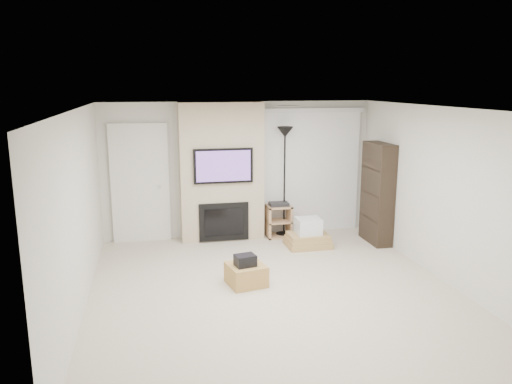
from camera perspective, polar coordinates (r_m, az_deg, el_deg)
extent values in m
cube|color=beige|center=(7.05, 2.07, -11.22)|extent=(5.00, 5.50, 0.00)
cube|color=white|center=(6.48, 2.24, 9.51)|extent=(5.00, 5.50, 0.00)
cube|color=beige|center=(9.29, -1.99, 2.59)|extent=(5.00, 0.00, 2.50)
cube|color=beige|center=(4.17, 11.56, -9.99)|extent=(5.00, 0.00, 2.50)
cube|color=beige|center=(6.53, -19.67, -2.30)|extent=(0.00, 5.50, 2.50)
cube|color=beige|center=(7.65, 20.63, -0.31)|extent=(0.00, 5.50, 2.50)
cube|color=silver|center=(7.35, 3.75, 9.79)|extent=(0.35, 0.18, 0.01)
cube|color=#AE8444|center=(7.21, -1.13, -9.41)|extent=(0.59, 0.59, 0.30)
cube|color=black|center=(7.08, -1.24, -7.82)|extent=(0.32, 0.27, 0.16)
cube|color=tan|center=(9.04, -3.96, 2.30)|extent=(1.50, 0.40, 2.50)
cube|color=black|center=(8.79, -3.76, 3.01)|extent=(1.05, 0.06, 0.62)
cube|color=#593A7E|center=(8.76, -3.72, 2.97)|extent=(0.96, 0.00, 0.54)
cube|color=black|center=(9.04, -3.68, -3.43)|extent=(0.90, 0.04, 0.70)
cube|color=black|center=(9.02, -3.67, -3.47)|extent=(0.70, 0.02, 0.50)
cube|color=silver|center=(9.15, -13.11, 0.98)|extent=(1.02, 0.08, 2.14)
cube|color=beige|center=(9.17, -13.09, 0.71)|extent=(0.90, 0.05, 2.05)
cylinder|color=silver|center=(9.12, -10.96, 0.59)|extent=(0.07, 0.06, 0.07)
cube|color=silver|center=(9.46, 6.51, 9.27)|extent=(1.98, 0.10, 0.08)
cube|color=white|center=(9.60, 6.32, 2.20)|extent=(1.90, 0.03, 2.29)
cylinder|color=black|center=(9.52, 3.19, -4.83)|extent=(0.30, 0.30, 0.03)
cylinder|color=black|center=(9.28, 3.26, 0.84)|extent=(0.03, 0.03, 1.91)
cone|color=black|center=(9.14, 3.34, 6.86)|extent=(0.30, 0.30, 0.20)
cube|color=tan|center=(9.29, 1.37, -3.42)|extent=(0.04, 0.38, 0.60)
cube|color=tan|center=(9.39, 3.81, -3.27)|extent=(0.04, 0.38, 0.60)
cube|color=tan|center=(9.42, 2.58, -5.02)|extent=(0.45, 0.38, 0.03)
cube|color=tan|center=(9.34, 2.59, -3.35)|extent=(0.45, 0.38, 0.03)
cube|color=tan|center=(9.26, 2.61, -1.65)|extent=(0.45, 0.38, 0.03)
cube|color=black|center=(9.25, 2.61, -1.38)|extent=(0.35, 0.25, 0.06)
cube|color=tan|center=(8.90, 5.94, -5.92)|extent=(0.77, 0.58, 0.08)
cube|color=tan|center=(8.88, 5.96, -5.44)|extent=(0.73, 0.54, 0.07)
cube|color=tan|center=(8.86, 5.97, -4.98)|extent=(0.69, 0.51, 0.07)
cube|color=silver|center=(8.81, 5.99, -3.88)|extent=(0.42, 0.37, 0.28)
cube|color=black|center=(9.15, 13.71, -0.14)|extent=(0.30, 0.80, 1.80)
cube|color=black|center=(9.25, 13.46, -2.87)|extent=(0.26, 0.72, 0.02)
cube|color=black|center=(9.15, 13.60, -0.14)|extent=(0.26, 0.72, 0.02)
cube|color=black|center=(9.06, 13.74, 2.64)|extent=(0.26, 0.72, 0.02)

